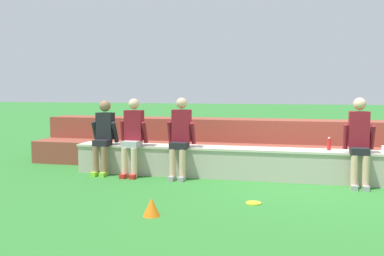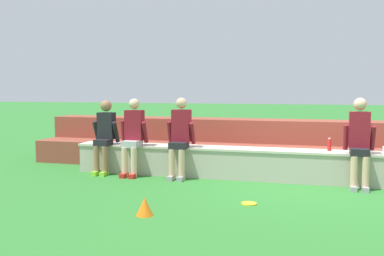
{
  "view_description": "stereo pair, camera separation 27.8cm",
  "coord_description": "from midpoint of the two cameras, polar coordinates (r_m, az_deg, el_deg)",
  "views": [
    {
      "loc": [
        -0.26,
        -7.59,
        1.64
      ],
      "look_at": [
        -2.16,
        0.24,
        0.91
      ],
      "focal_mm": 40.35,
      "sensor_mm": 36.0,
      "label": 1
    },
    {
      "loc": [
        0.01,
        -7.52,
        1.64
      ],
      "look_at": [
        -2.16,
        0.24,
        0.91
      ],
      "focal_mm": 40.35,
      "sensor_mm": 36.0,
      "label": 2
    }
  ],
  "objects": [
    {
      "name": "sports_cone",
      "position": [
        5.69,
        -4.85,
        -10.32
      ],
      "size": [
        0.23,
        0.23,
        0.24
      ],
      "primitive_type": "cone",
      "color": "orange",
      "rests_on": "ground"
    },
    {
      "name": "person_left_of_center",
      "position": [
        8.19,
        -6.85,
        -0.87
      ],
      "size": [
        0.52,
        0.52,
        1.46
      ],
      "color": "beige",
      "rests_on": "ground"
    },
    {
      "name": "brick_bleachers",
      "position": [
        9.27,
        16.29,
        -2.66
      ],
      "size": [
        11.87,
        1.53,
        0.98
      ],
      "color": "brown",
      "rests_on": "ground"
    },
    {
      "name": "person_right_of_center",
      "position": [
        7.66,
        22.24,
        -1.47
      ],
      "size": [
        0.5,
        0.55,
        1.49
      ],
      "color": "#DBAD89",
      "rests_on": "ground"
    },
    {
      "name": "frisbee",
      "position": [
        6.31,
        8.81,
        -9.85
      ],
      "size": [
        0.22,
        0.22,
        0.02
      ],
      "primitive_type": "cylinder",
      "color": "yellow",
      "rests_on": "ground"
    },
    {
      "name": "stone_seating_wall",
      "position": [
        7.91,
        16.37,
        -4.79
      ],
      "size": [
        8.84,
        0.52,
        0.56
      ],
      "color": "#B7AF9E",
      "rests_on": "ground"
    },
    {
      "name": "water_bottle_mid_left",
      "position": [
        7.92,
        18.67,
        -2.11
      ],
      "size": [
        0.06,
        0.06,
        0.23
      ],
      "color": "red",
      "rests_on": "stone_seating_wall"
    },
    {
      "name": "person_far_left",
      "position": [
        8.47,
        -10.56,
        -0.77
      ],
      "size": [
        0.5,
        0.52,
        1.42
      ],
      "color": "#996B4C",
      "rests_on": "ground"
    },
    {
      "name": "person_center",
      "position": [
        7.91,
        -0.59,
        -0.96
      ],
      "size": [
        0.52,
        0.55,
        1.48
      ],
      "color": "#DBAD89",
      "rests_on": "ground"
    },
    {
      "name": "ground_plane",
      "position": [
        7.73,
        16.34,
        -7.27
      ],
      "size": [
        80.0,
        80.0,
        0.0
      ],
      "primitive_type": "plane",
      "color": "#2D752D"
    }
  ]
}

